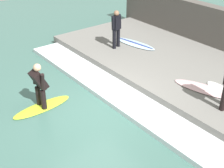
% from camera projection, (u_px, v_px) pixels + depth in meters
% --- Properties ---
extents(ground_plane, '(28.00, 28.00, 0.00)m').
position_uv_depth(ground_plane, '(97.00, 110.00, 9.24)').
color(ground_plane, '#426B60').
extents(concrete_ledge, '(4.40, 10.76, 0.37)m').
position_uv_depth(concrete_ledge, '(182.00, 70.00, 11.16)').
color(concrete_ledge, slate).
rests_on(concrete_ledge, ground_plane).
extents(wave_foam_crest, '(1.12, 10.22, 0.15)m').
position_uv_depth(wave_foam_crest, '(122.00, 97.00, 9.73)').
color(wave_foam_crest, silver).
rests_on(wave_foam_crest, ground_plane).
extents(surfboard_riding, '(1.90, 0.64, 0.06)m').
position_uv_depth(surfboard_riding, '(42.00, 107.00, 9.35)').
color(surfboard_riding, '#BFE02D').
rests_on(surfboard_riding, ground_plane).
extents(surfer_riding, '(0.48, 0.65, 1.40)m').
position_uv_depth(surfer_riding, '(39.00, 84.00, 8.95)').
color(surfer_riding, black).
rests_on(surfer_riding, surfboard_riding).
extents(surfer_waiting_far, '(0.49, 0.32, 1.50)m').
position_uv_depth(surfer_waiting_far, '(116.00, 27.00, 12.08)').
color(surfer_waiting_far, black).
rests_on(surfer_waiting_far, concrete_ledge).
extents(surfboard_waiting_far, '(0.86, 2.01, 0.07)m').
position_uv_depth(surfboard_waiting_far, '(135.00, 44.00, 12.74)').
color(surfboard_waiting_far, silver).
rests_on(surfboard_waiting_far, concrete_ledge).
extents(surfboard_spare, '(1.13, 2.12, 0.06)m').
position_uv_depth(surfboard_spare, '(206.00, 89.00, 9.53)').
color(surfboard_spare, beige).
rests_on(surfboard_spare, concrete_ledge).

